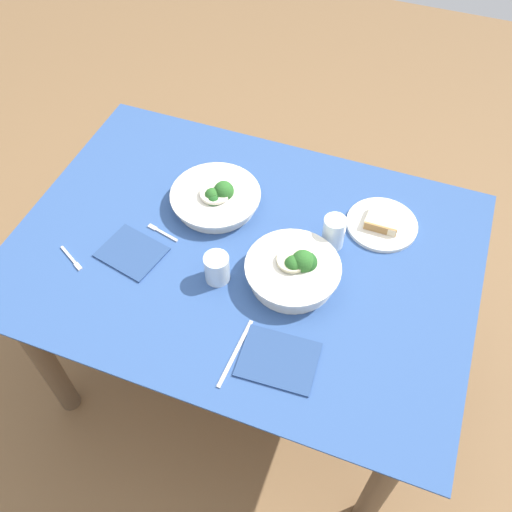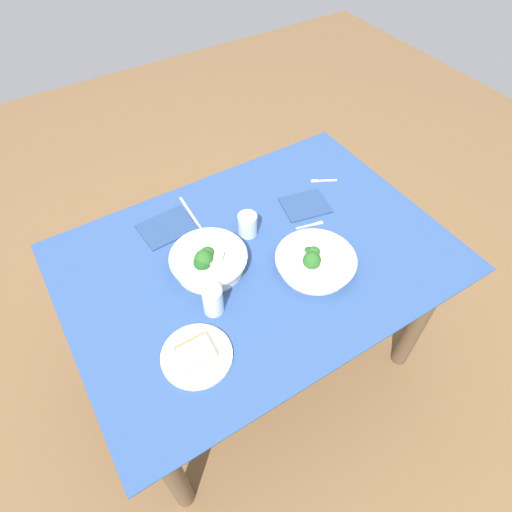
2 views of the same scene
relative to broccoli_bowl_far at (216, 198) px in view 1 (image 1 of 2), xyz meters
name	(u,v)px [view 1 (image 1 of 2)]	position (x,y,z in m)	size (l,w,h in m)	color
ground_plane	(246,365)	(0.14, -0.14, -0.75)	(6.00, 6.00, 0.00)	brown
dining_table	(243,273)	(0.14, -0.14, -0.14)	(1.33, 0.96, 0.73)	#2D4C84
broccoli_bowl_far	(216,198)	(0.00, 0.00, 0.00)	(0.28, 0.28, 0.09)	silver
broccoli_bowl_near	(294,270)	(0.31, -0.19, 0.01)	(0.26, 0.26, 0.10)	silver
bread_side_plate	(382,223)	(0.50, 0.09, -0.02)	(0.21, 0.21, 0.04)	silver
water_glass_center	(217,268)	(0.11, -0.26, 0.02)	(0.07, 0.07, 0.09)	silver
water_glass_side	(334,232)	(0.38, -0.03, 0.02)	(0.07, 0.07, 0.10)	silver
fork_by_far_bowl	(162,232)	(-0.11, -0.16, -0.03)	(0.11, 0.04, 0.00)	#B7B7BC
fork_by_near_bowl	(72,259)	(-0.30, -0.34, -0.03)	(0.10, 0.06, 0.00)	#B7B7BC
table_knife_left	(235,353)	(0.25, -0.46, -0.03)	(0.20, 0.01, 0.00)	#B7B7BC
napkin_folded_upper	(132,252)	(-0.15, -0.26, -0.02)	(0.17, 0.14, 0.01)	navy
napkin_folded_lower	(278,359)	(0.35, -0.44, -0.02)	(0.19, 0.15, 0.01)	navy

